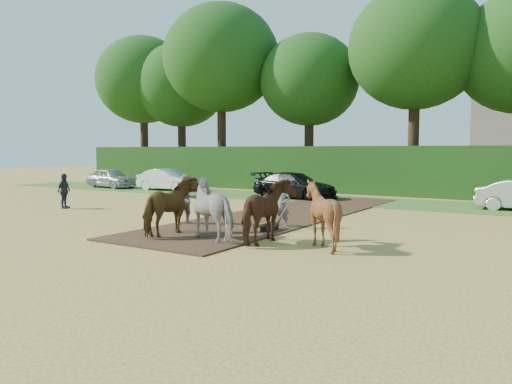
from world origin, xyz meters
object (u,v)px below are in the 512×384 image
object	(u,v)px
plough_team	(244,210)
parked_cars	(315,187)
church	(499,57)
spectator_near	(188,200)
spectator_far	(64,191)

from	to	relation	value
plough_team	parked_cars	size ratio (longest dim) A/B	0.17
plough_team	church	xyz separation A→B (m)	(0.62, 54.01, 12.79)
spectator_near	plough_team	bearing A→B (deg)	-96.46
spectator_near	parked_cars	world-z (taller)	spectator_near
plough_team	parked_cars	distance (m)	13.29
spectator_near	plough_team	world-z (taller)	plough_team
spectator_near	plough_team	size ratio (longest dim) A/B	0.30
spectator_near	plough_team	distance (m)	3.96
parked_cars	church	size ratio (longest dim) A/B	1.35
parked_cars	church	world-z (taller)	church
plough_team	parked_cars	bearing A→B (deg)	106.19
spectator_near	spectator_far	bearing A→B (deg)	102.38
spectator_near	parked_cars	distance (m)	11.10
spectator_far	parked_cars	world-z (taller)	spectator_far
spectator_near	parked_cars	size ratio (longest dim) A/B	0.05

